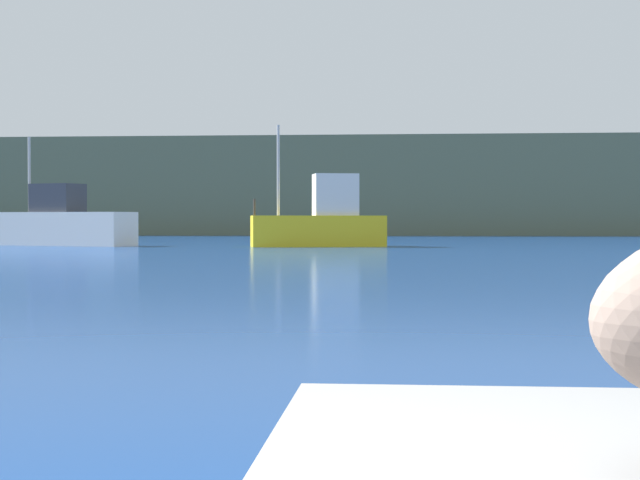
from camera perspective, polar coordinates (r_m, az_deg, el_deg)
hillside_backdrop at (r=75.67m, az=4.33°, el=2.97°), size 140.00×16.85×6.92m
fishing_boat_yellow at (r=41.63m, az=0.13°, el=1.07°), size 5.85×2.93×5.11m
fishing_boat_white at (r=44.54m, az=-14.62°, el=0.94°), size 6.68×3.80×4.81m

